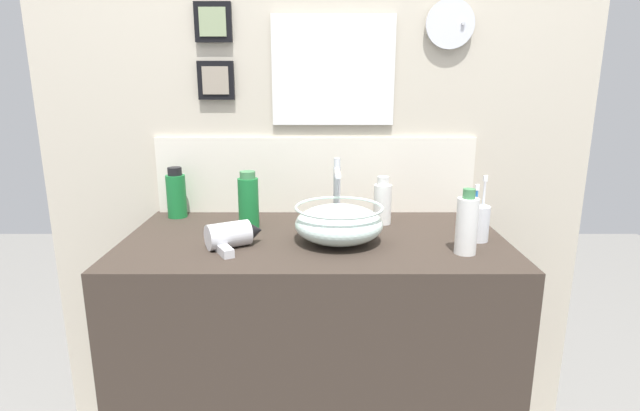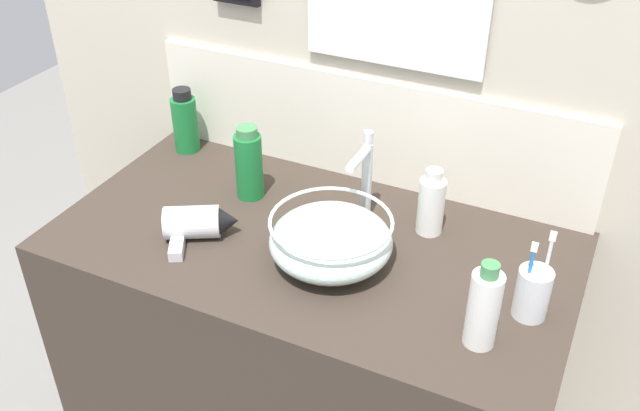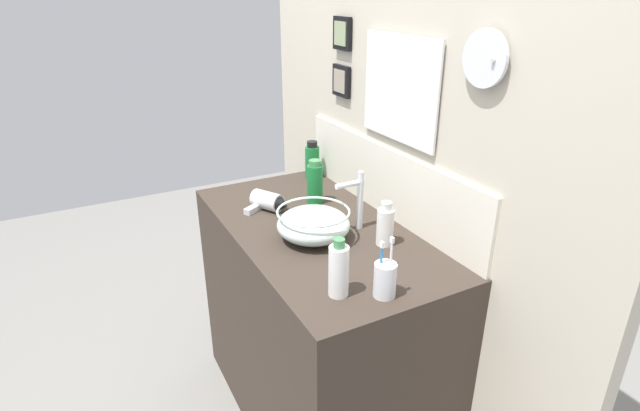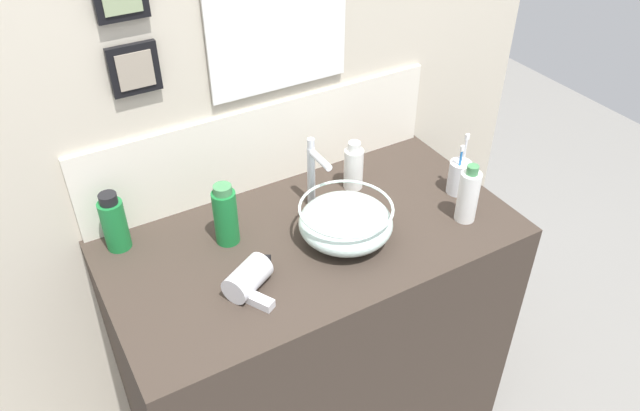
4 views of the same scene
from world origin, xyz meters
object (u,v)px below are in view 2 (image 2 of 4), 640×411
glass_bowl_sink (331,240)px  faucet (365,172)px  hair_drier (198,224)px  soap_dispenser (431,204)px  toothbrush_cup (533,293)px  shampoo_bottle (249,164)px  spray_bottle (185,122)px  lotion_bottle (484,308)px

glass_bowl_sink → faucet: (-0.00, 0.18, 0.07)m
hair_drier → soap_dispenser: size_ratio=1.14×
toothbrush_cup → shampoo_bottle: 0.73m
glass_bowl_sink → toothbrush_cup: bearing=2.5°
faucet → soap_dispenser: bearing=7.7°
soap_dispenser → spray_bottle: size_ratio=0.91×
hair_drier → shampoo_bottle: 0.21m
toothbrush_cup → lotion_bottle: size_ratio=1.07×
toothbrush_cup → lotion_bottle: bearing=-120.6°
faucet → toothbrush_cup: (0.42, -0.16, -0.07)m
glass_bowl_sink → lotion_bottle: size_ratio=1.42×
toothbrush_cup → shampoo_bottle: (-0.71, 0.14, 0.03)m
faucet → hair_drier: 0.39m
glass_bowl_sink → hair_drier: size_ratio=1.43×
glass_bowl_sink → hair_drier: (-0.31, -0.04, -0.02)m
glass_bowl_sink → toothbrush_cup: 0.42m
shampoo_bottle → glass_bowl_sink: bearing=-28.4°
spray_bottle → shampoo_bottle: (0.27, -0.13, 0.01)m
soap_dispenser → shampoo_bottle: size_ratio=0.86×
shampoo_bottle → lotion_bottle: (0.64, -0.26, -0.00)m
hair_drier → lotion_bottle: lotion_bottle is taller
hair_drier → spray_bottle: spray_bottle is taller
toothbrush_cup → lotion_bottle: toothbrush_cup is taller
soap_dispenser → glass_bowl_sink: bearing=-127.2°
hair_drier → lotion_bottle: (0.66, -0.06, 0.05)m
hair_drier → shampoo_bottle: size_ratio=0.98×
soap_dispenser → shampoo_bottle: (-0.44, -0.05, 0.02)m
faucet → lotion_bottle: (0.35, -0.28, -0.04)m
hair_drier → toothbrush_cup: (0.73, 0.06, 0.02)m
glass_bowl_sink → shampoo_bottle: 0.33m
toothbrush_cup → spray_bottle: toothbrush_cup is taller
spray_bottle → soap_dispenser: bearing=-6.5°
shampoo_bottle → spray_bottle: bearing=154.9°
soap_dispenser → shampoo_bottle: shampoo_bottle is taller
hair_drier → toothbrush_cup: toothbrush_cup is taller
hair_drier → lotion_bottle: size_ratio=0.99×
glass_bowl_sink → spray_bottle: size_ratio=1.48×
spray_bottle → faucet: bearing=-10.3°
glass_bowl_sink → spray_bottle: 0.63m
soap_dispenser → toothbrush_cup: bearing=-34.8°
soap_dispenser → faucet: bearing=-172.3°
glass_bowl_sink → lotion_bottle: lotion_bottle is taller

